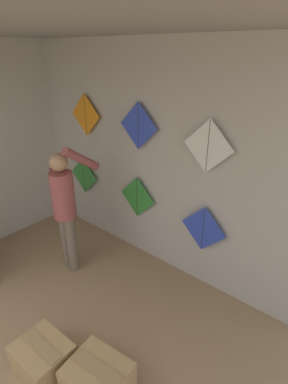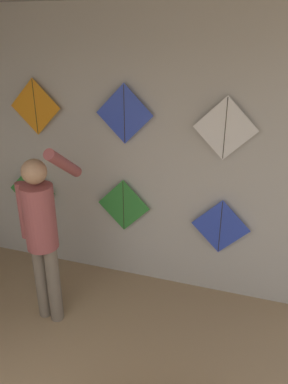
{
  "view_description": "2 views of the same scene",
  "coord_description": "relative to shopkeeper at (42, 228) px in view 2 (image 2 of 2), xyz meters",
  "views": [
    {
      "loc": [
        2.4,
        0.49,
        2.66
      ],
      "look_at": [
        0.35,
        2.91,
        1.14
      ],
      "focal_mm": 28.0,
      "sensor_mm": 36.0,
      "label": 1
    },
    {
      "loc": [
        1.32,
        -0.13,
        2.56
      ],
      "look_at": [
        0.33,
        2.91,
        1.17
      ],
      "focal_mm": 35.0,
      "sensor_mm": 36.0,
      "label": 2
    }
  ],
  "objects": [
    {
      "name": "back_panel",
      "position": [
        0.42,
        0.91,
        0.44
      ],
      "size": [
        4.42,
        0.06,
        2.8
      ],
      "primitive_type": "cube",
      "color": "#BCB7AD",
      "rests_on": "ground"
    },
    {
      "name": "kite_4",
      "position": [
        0.48,
        0.82,
        0.87
      ],
      "size": [
        0.57,
        0.01,
        0.57
      ],
      "color": "blue"
    },
    {
      "name": "kite_3",
      "position": [
        -0.49,
        0.82,
        0.88
      ],
      "size": [
        0.57,
        0.01,
        0.57
      ],
      "color": "orange"
    },
    {
      "name": "kite_5",
      "position": [
        1.42,
        0.82,
        0.8
      ],
      "size": [
        0.57,
        0.01,
        0.57
      ],
      "color": "white"
    },
    {
      "name": "kite_1",
      "position": [
        0.45,
        0.82,
        -0.09
      ],
      "size": [
        0.57,
        0.01,
        0.57
      ],
      "color": "#338C38"
    },
    {
      "name": "kite_2",
      "position": [
        1.46,
        0.82,
        -0.17
      ],
      "size": [
        0.57,
        0.01,
        0.57
      ],
      "color": "blue"
    },
    {
      "name": "shopkeeper",
      "position": [
        0.0,
        0.0,
        0.0
      ],
      "size": [
        0.43,
        0.57,
        1.71
      ],
      "rotation": [
        0.0,
        0.0,
        -0.12
      ],
      "color": "#726656",
      "rests_on": "ground"
    },
    {
      "name": "kite_0",
      "position": [
        -0.65,
        0.82,
        -0.06
      ],
      "size": [
        0.57,
        0.01,
        0.57
      ],
      "color": "#338C38"
    }
  ]
}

